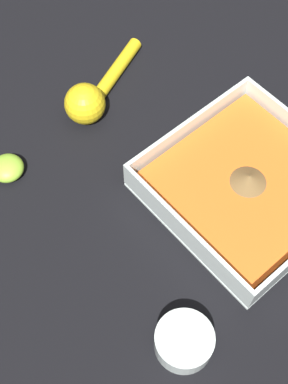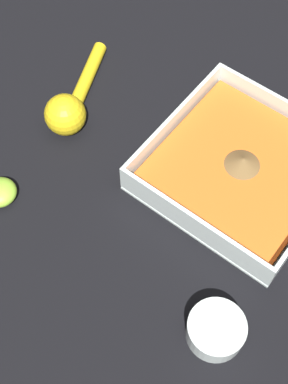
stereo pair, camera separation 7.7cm
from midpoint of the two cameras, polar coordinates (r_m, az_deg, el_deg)
name	(u,v)px [view 1 (the left image)]	position (r m, az deg, el deg)	size (l,w,h in m)	color
ground_plane	(215,203)	(0.80, 10.27, -1.40)	(4.00, 4.00, 0.00)	black
square_dish	(246,187)	(0.81, 13.57, 0.33)	(0.26, 0.26, 0.06)	silver
spice_bowl	(184,342)	(0.71, 7.52, -15.83)	(0.08, 0.08, 0.04)	silver
lemon_squeezer	(92,97)	(0.87, -3.08, 9.92)	(0.11, 0.20, 0.07)	yellow
lemon_half	(7,168)	(0.82, -11.82, 2.29)	(0.05, 0.05, 0.03)	#93CC38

